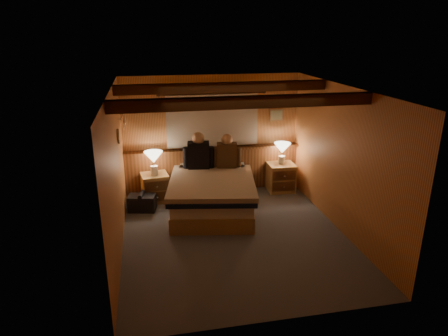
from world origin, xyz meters
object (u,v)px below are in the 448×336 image
object	(u,v)px
nightstand_left	(155,188)
lamp_right	(282,149)
bed	(212,194)
person_right	(227,153)
lamp_left	(154,159)
duffel_bag	(142,203)
person_left	(199,153)
nightstand_right	(281,177)

from	to	relation	value
nightstand_left	lamp_right	xyz separation A→B (m)	(2.62, 0.05, 0.62)
bed	person_right	distance (m)	0.92
lamp_left	duffel_bag	size ratio (longest dim) A/B	0.85
person_right	person_left	bearing A→B (deg)	-174.17
bed	person_left	world-z (taller)	person_left
person_left	person_right	world-z (taller)	person_left
person_right	lamp_right	bearing A→B (deg)	18.42
nightstand_right	duffel_bag	size ratio (longest dim) A/B	1.06
duffel_bag	person_right	bearing A→B (deg)	21.68
lamp_left	nightstand_left	bearing A→B (deg)	99.36
nightstand_right	person_left	xyz separation A→B (m)	(-1.75, -0.11, 0.66)
person_left	duffel_bag	distance (m)	1.43
lamp_right	nightstand_right	bearing A→B (deg)	-110.46
bed	duffel_bag	size ratio (longest dim) A/B	3.92
person_left	lamp_right	bearing A→B (deg)	12.04
nightstand_left	lamp_right	distance (m)	2.69
nightstand_right	lamp_left	bearing A→B (deg)	-176.80
bed	person_left	bearing A→B (deg)	113.68
person_left	person_right	distance (m)	0.55
lamp_left	duffel_bag	bearing A→B (deg)	-124.19
person_left	person_right	bearing A→B (deg)	3.40
bed	person_right	world-z (taller)	person_right
duffel_bag	bed	bearing A→B (deg)	-1.24
lamp_left	lamp_right	bearing A→B (deg)	1.44
lamp_right	person_left	distance (m)	1.76
lamp_right	person_left	bearing A→B (deg)	-175.77
duffel_bag	nightstand_left	bearing A→B (deg)	69.43
person_right	nightstand_right	bearing A→B (deg)	17.73
bed	lamp_right	world-z (taller)	lamp_right
nightstand_right	person_left	distance (m)	1.87
duffel_bag	nightstand_right	bearing A→B (deg)	20.76
nightstand_left	person_left	distance (m)	1.10
nightstand_left	duffel_bag	bearing A→B (deg)	-130.04
bed	lamp_left	size ratio (longest dim) A/B	4.63
nightstand_right	lamp_left	size ratio (longest dim) A/B	1.26
nightstand_right	bed	bearing A→B (deg)	-152.76
bed	lamp_right	xyz separation A→B (m)	(1.60, 0.76, 0.56)
lamp_left	person_right	world-z (taller)	person_right
person_left	lamp_left	bearing A→B (deg)	-176.41
lamp_left	bed	bearing A→B (deg)	-34.39
nightstand_left	lamp_right	size ratio (longest dim) A/B	1.25
bed	nightstand_left	size ratio (longest dim) A/B	3.87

